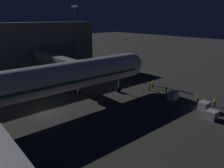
{
  "coord_description": "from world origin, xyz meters",
  "views": [
    {
      "loc": [
        -33.72,
        13.56,
        15.92
      ],
      "look_at": [
        -3.0,
        -12.71,
        3.5
      ],
      "focal_mm": 34.61,
      "sensor_mm": 36.0,
      "label": 1
    }
  ],
  "objects_px": {
    "traffic_cone_nose_port": "(142,88)",
    "ground_crew_near_nose_gear": "(166,90)",
    "baggage_container_mid_row": "(173,96)",
    "baggage_container_near_belt": "(212,115)",
    "ground_crew_walking_aft": "(198,98)",
    "ground_crew_marshaller_fwd": "(215,101)",
    "apron_floodlight_mast": "(76,34)",
    "baggage_container_far_row": "(204,106)",
    "traffic_cone_nose_starboard": "(129,84)",
    "ground_crew_by_belt_loader": "(149,86)",
    "ground_crew_by_tug": "(153,84)",
    "jet_bridge": "(61,63)"
  },
  "relations": [
    {
      "from": "ground_crew_marshaller_fwd",
      "to": "traffic_cone_nose_port",
      "type": "distance_m",
      "value": 15.76
    },
    {
      "from": "baggage_container_near_belt",
      "to": "ground_crew_by_belt_loader",
      "type": "bearing_deg",
      "value": -12.39
    },
    {
      "from": "ground_crew_walking_aft",
      "to": "jet_bridge",
      "type": "bearing_deg",
      "value": 28.97
    },
    {
      "from": "baggage_container_mid_row",
      "to": "ground_crew_marshaller_fwd",
      "type": "height_order",
      "value": "ground_crew_marshaller_fwd"
    },
    {
      "from": "baggage_container_near_belt",
      "to": "ground_crew_by_belt_loader",
      "type": "relative_size",
      "value": 1.04
    },
    {
      "from": "jet_bridge",
      "to": "baggage_container_near_belt",
      "type": "relative_size",
      "value": 12.36
    },
    {
      "from": "traffic_cone_nose_port",
      "to": "ground_crew_near_nose_gear",
      "type": "bearing_deg",
      "value": -163.14
    },
    {
      "from": "apron_floodlight_mast",
      "to": "ground_crew_walking_aft",
      "type": "xyz_separation_m",
      "value": [
        -40.21,
        -2.2,
        -10.27
      ]
    },
    {
      "from": "traffic_cone_nose_port",
      "to": "ground_crew_by_tug",
      "type": "bearing_deg",
      "value": -108.19
    },
    {
      "from": "baggage_container_near_belt",
      "to": "jet_bridge",
      "type": "bearing_deg",
      "value": 17.41
    },
    {
      "from": "apron_floodlight_mast",
      "to": "ground_crew_by_tug",
      "type": "height_order",
      "value": "apron_floodlight_mast"
    },
    {
      "from": "ground_crew_marshaller_fwd",
      "to": "baggage_container_near_belt",
      "type": "bearing_deg",
      "value": 110.37
    },
    {
      "from": "jet_bridge",
      "to": "ground_crew_walking_aft",
      "type": "distance_m",
      "value": 31.04
    },
    {
      "from": "baggage_container_far_row",
      "to": "ground_crew_marshaller_fwd",
      "type": "distance_m",
      "value": 3.23
    },
    {
      "from": "ground_crew_by_belt_loader",
      "to": "traffic_cone_nose_port",
      "type": "relative_size",
      "value": 3.19
    },
    {
      "from": "jet_bridge",
      "to": "ground_crew_walking_aft",
      "type": "xyz_separation_m",
      "value": [
        -26.82,
        -14.85,
        -4.82
      ]
    },
    {
      "from": "baggage_container_near_belt",
      "to": "ground_crew_walking_aft",
      "type": "bearing_deg",
      "value": -43.47
    },
    {
      "from": "baggage_container_far_row",
      "to": "traffic_cone_nose_starboard",
      "type": "height_order",
      "value": "baggage_container_far_row"
    },
    {
      "from": "apron_floodlight_mast",
      "to": "ground_crew_near_nose_gear",
      "type": "height_order",
      "value": "apron_floodlight_mast"
    },
    {
      "from": "apron_floodlight_mast",
      "to": "ground_crew_by_tug",
      "type": "distance_m",
      "value": 30.46
    },
    {
      "from": "ground_crew_walking_aft",
      "to": "traffic_cone_nose_starboard",
      "type": "bearing_deg",
      "value": 6.63
    },
    {
      "from": "baggage_container_mid_row",
      "to": "traffic_cone_nose_port",
      "type": "relative_size",
      "value": 3.45
    },
    {
      "from": "baggage_container_mid_row",
      "to": "baggage_container_far_row",
      "type": "height_order",
      "value": "baggage_container_mid_row"
    },
    {
      "from": "jet_bridge",
      "to": "ground_crew_by_tug",
      "type": "bearing_deg",
      "value": -134.38
    },
    {
      "from": "ground_crew_marshaller_fwd",
      "to": "traffic_cone_nose_port",
      "type": "relative_size",
      "value": 3.14
    },
    {
      "from": "ground_crew_near_nose_gear",
      "to": "traffic_cone_nose_starboard",
      "type": "xyz_separation_m",
      "value": [
        9.79,
        1.63,
        -0.66
      ]
    },
    {
      "from": "ground_crew_near_nose_gear",
      "to": "ground_crew_marshaller_fwd",
      "type": "height_order",
      "value": "ground_crew_marshaller_fwd"
    },
    {
      "from": "ground_crew_near_nose_gear",
      "to": "ground_crew_marshaller_fwd",
      "type": "bearing_deg",
      "value": -172.92
    },
    {
      "from": "ground_crew_marshaller_fwd",
      "to": "baggage_container_far_row",
      "type": "bearing_deg",
      "value": 81.19
    },
    {
      "from": "apron_floodlight_mast",
      "to": "baggage_container_far_row",
      "type": "bearing_deg",
      "value": 179.9
    },
    {
      "from": "baggage_container_near_belt",
      "to": "ground_crew_marshaller_fwd",
      "type": "xyz_separation_m",
      "value": [
        2.14,
        -5.76,
        0.23
      ]
    },
    {
      "from": "baggage_container_far_row",
      "to": "ground_crew_walking_aft",
      "type": "distance_m",
      "value": 3.36
    },
    {
      "from": "ground_crew_near_nose_gear",
      "to": "apron_floodlight_mast",
      "type": "bearing_deg",
      "value": 3.22
    },
    {
      "from": "jet_bridge",
      "to": "ground_crew_by_belt_loader",
      "type": "relative_size",
      "value": 12.88
    },
    {
      "from": "traffic_cone_nose_port",
      "to": "ground_crew_marshaller_fwd",
      "type": "bearing_deg",
      "value": -169.44
    },
    {
      "from": "baggage_container_near_belt",
      "to": "traffic_cone_nose_port",
      "type": "height_order",
      "value": "baggage_container_near_belt"
    },
    {
      "from": "ground_crew_near_nose_gear",
      "to": "ground_crew_by_belt_loader",
      "type": "bearing_deg",
      "value": 13.17
    },
    {
      "from": "ground_crew_by_tug",
      "to": "traffic_cone_nose_port",
      "type": "height_order",
      "value": "ground_crew_by_tug"
    },
    {
      "from": "ground_crew_marshaller_fwd",
      "to": "ground_crew_by_tug",
      "type": "height_order",
      "value": "ground_crew_by_tug"
    },
    {
      "from": "ground_crew_marshaller_fwd",
      "to": "ground_crew_walking_aft",
      "type": "xyz_separation_m",
      "value": [
        2.97,
        0.92,
        0.02
      ]
    },
    {
      "from": "baggage_container_far_row",
      "to": "ground_crew_near_nose_gear",
      "type": "distance_m",
      "value": 9.79
    },
    {
      "from": "ground_crew_by_tug",
      "to": "ground_crew_marshaller_fwd",
      "type": "bearing_deg",
      "value": -178.95
    },
    {
      "from": "baggage_container_near_belt",
      "to": "baggage_container_far_row",
      "type": "bearing_deg",
      "value": -44.32
    },
    {
      "from": "ground_crew_by_tug",
      "to": "traffic_cone_nose_port",
      "type": "xyz_separation_m",
      "value": [
        0.86,
        2.62,
        -0.75
      ]
    },
    {
      "from": "apron_floodlight_mast",
      "to": "baggage_container_near_belt",
      "type": "bearing_deg",
      "value": 176.66
    },
    {
      "from": "jet_bridge",
      "to": "baggage_container_far_row",
      "type": "xyz_separation_m",
      "value": [
        -29.3,
        -12.58,
        -5.03
      ]
    },
    {
      "from": "baggage_container_mid_row",
      "to": "jet_bridge",
      "type": "bearing_deg",
      "value": 29.31
    },
    {
      "from": "baggage_container_far_row",
      "to": "ground_crew_walking_aft",
      "type": "relative_size",
      "value": 1.07
    },
    {
      "from": "ground_crew_by_tug",
      "to": "traffic_cone_nose_port",
      "type": "bearing_deg",
      "value": 71.81
    },
    {
      "from": "ground_crew_walking_aft",
      "to": "traffic_cone_nose_port",
      "type": "height_order",
      "value": "ground_crew_walking_aft"
    }
  ]
}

